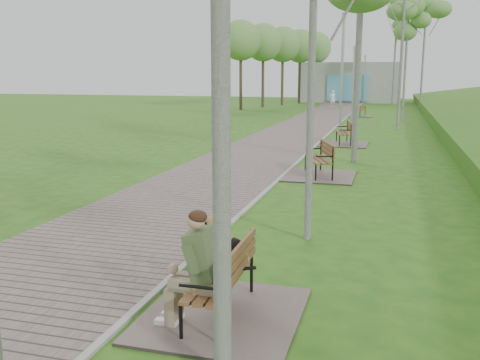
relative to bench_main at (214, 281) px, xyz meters
The scene contains 14 objects.
ground 1.17m from the bench_main, 156.29° to the left, with size 120.00×120.00×0.00m, color #28591A.
walkway 22.11m from the bench_main, 97.10° to the left, with size 3.50×67.00×0.04m, color #675954.
kerb 21.96m from the bench_main, 92.56° to the left, with size 0.10×67.00×0.05m, color #999993.
building_north 51.49m from the bench_main, 92.76° to the left, with size 10.00×5.20×4.00m.
bench_main is the anchor object (origin of this frame).
bench_second 9.41m from the bench_main, 90.01° to the left, with size 1.98×2.20×1.22m.
bench_third 16.74m from the bench_main, 89.82° to the left, with size 1.92×2.13×1.18m.
bench_far 31.94m from the bench_main, 90.33° to the left, with size 1.58×1.75×0.97m.
lamp_post_second 21.61m from the bench_main, 91.47° to the left, with size 0.22×0.22×5.80m.
lamp_post_third 29.32m from the bench_main, 91.05° to the left, with size 0.18×0.18×4.60m.
lamp_post_far 48.67m from the bench_main, 91.04° to the left, with size 0.18×0.18×4.64m.
pedestrian_near 42.10m from the bench_main, 94.32° to the left, with size 0.54×0.35×1.47m, color white.
birch_far_b 29.03m from the bench_main, 84.85° to the left, with size 2.21×2.21×8.55m.
birch_distant_a 45.88m from the bench_main, 87.64° to the left, with size 2.60×2.60×7.99m.
Camera 1 is at (2.95, -6.19, 2.93)m, focal length 40.00 mm.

